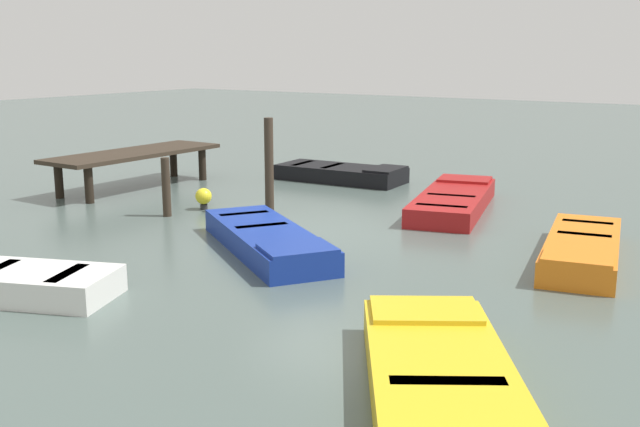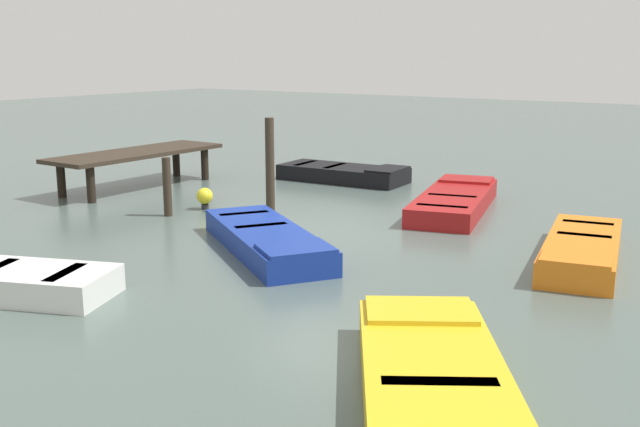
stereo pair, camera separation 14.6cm
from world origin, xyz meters
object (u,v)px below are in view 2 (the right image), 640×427
object	(u,v)px
marker_buoy	(205,197)
mooring_piling_mid_left	(167,187)
rowboat_yellow	(435,383)
rowboat_red	(455,201)
mooring_piling_center	(270,166)
rowboat_black	(344,173)
dock_segment	(137,156)
rowboat_blue	(267,239)
rowboat_orange	(582,250)

from	to	relation	value
marker_buoy	mooring_piling_mid_left	bearing A→B (deg)	168.18
rowboat_yellow	mooring_piling_mid_left	bearing A→B (deg)	28.88
rowboat_red	mooring_piling_center	distance (m)	4.11
rowboat_yellow	mooring_piling_center	size ratio (longest dim) A/B	2.02
rowboat_black	rowboat_yellow	distance (m)	12.86
dock_segment	rowboat_yellow	size ratio (longest dim) A/B	1.15
rowboat_blue	marker_buoy	bearing A→B (deg)	-177.13
rowboat_black	marker_buoy	world-z (taller)	marker_buoy
rowboat_red	mooring_piling_center	size ratio (longest dim) A/B	2.14
rowboat_red	mooring_piling_mid_left	distance (m)	6.22
rowboat_orange	rowboat_blue	bearing A→B (deg)	-74.34
rowboat_orange	rowboat_blue	xyz separation A→B (m)	(-2.36, 4.76, -0.00)
rowboat_red	rowboat_black	world-z (taller)	same
rowboat_blue	rowboat_yellow	distance (m)	6.09
mooring_piling_center	dock_segment	bearing A→B (deg)	84.46
rowboat_red	rowboat_yellow	bearing A→B (deg)	-171.35
mooring_piling_mid_left	marker_buoy	world-z (taller)	mooring_piling_mid_left
rowboat_black	rowboat_yellow	size ratio (longest dim) A/B	0.84
dock_segment	mooring_piling_center	size ratio (longest dim) A/B	2.32
dock_segment	mooring_piling_center	bearing A→B (deg)	-94.65
rowboat_blue	mooring_piling_center	distance (m)	3.29
rowboat_red	rowboat_orange	size ratio (longest dim) A/B	1.16
dock_segment	rowboat_red	distance (m)	8.09
rowboat_blue	rowboat_orange	bearing A→B (deg)	60.88
dock_segment	rowboat_yellow	bearing A→B (deg)	-119.31
rowboat_black	mooring_piling_center	size ratio (longest dim) A/B	1.70
rowboat_red	mooring_piling_center	xyz separation A→B (m)	(-2.42, 3.23, 0.81)
mooring_piling_center	marker_buoy	bearing A→B (deg)	111.06
rowboat_orange	marker_buoy	world-z (taller)	marker_buoy
mooring_piling_mid_left	marker_buoy	bearing A→B (deg)	-11.82
dock_segment	marker_buoy	size ratio (longest dim) A/B	9.89
rowboat_black	mooring_piling_center	bearing A→B (deg)	-82.84
rowboat_blue	mooring_piling_center	bearing A→B (deg)	160.76
rowboat_orange	rowboat_black	bearing A→B (deg)	-131.63
mooring_piling_center	marker_buoy	xyz separation A→B (m)	(-0.54, 1.41, -0.74)
marker_buoy	rowboat_yellow	bearing A→B (deg)	-124.50
rowboat_yellow	marker_buoy	xyz separation A→B (m)	(5.63, 8.20, 0.07)
dock_segment	rowboat_blue	size ratio (longest dim) A/B	1.21
rowboat_orange	rowboat_yellow	xyz separation A→B (m)	(-5.97, -0.14, -0.00)
rowboat_yellow	marker_buoy	distance (m)	9.95
dock_segment	rowboat_black	world-z (taller)	dock_segment
rowboat_red	rowboat_yellow	size ratio (longest dim) A/B	1.06
rowboat_black	rowboat_orange	bearing A→B (deg)	-33.99
marker_buoy	rowboat_red	bearing A→B (deg)	-57.40
rowboat_red	dock_segment	bearing A→B (deg)	90.34
mooring_piling_center	mooring_piling_mid_left	world-z (taller)	mooring_piling_center
rowboat_yellow	mooring_piling_mid_left	size ratio (longest dim) A/B	3.30
rowboat_red	mooring_piling_center	bearing A→B (deg)	113.04
rowboat_orange	mooring_piling_center	world-z (taller)	mooring_piling_center
rowboat_orange	rowboat_yellow	bearing A→B (deg)	-9.37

